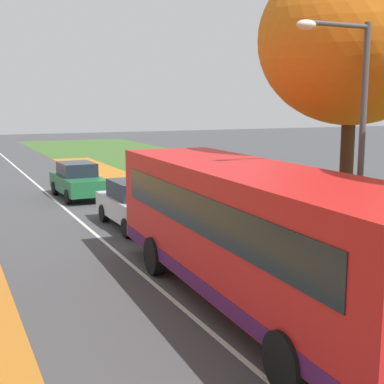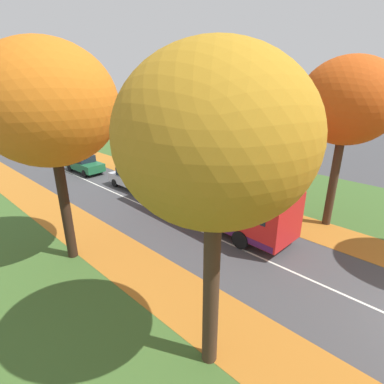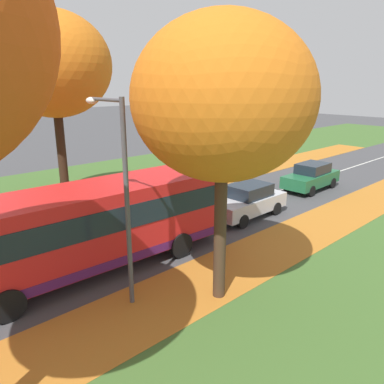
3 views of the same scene
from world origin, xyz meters
name	(u,v)px [view 1 (image 1 of 3)]	position (x,y,z in m)	size (l,w,h in m)	color
grass_verge_right	(304,207)	(9.20, 20.00, 0.00)	(12.00, 90.00, 0.01)	#3D6028
leaf_litter_right	(300,256)	(4.60, 14.00, 0.01)	(2.80, 60.00, 0.00)	#B26B23
road_centre_line	(88,228)	(0.00, 20.00, 0.00)	(0.12, 80.00, 0.01)	silver
tree_right_mid	(352,40)	(5.51, 13.30, 5.92)	(4.94, 4.94, 8.16)	#422D1E
streetlamp_right	(351,129)	(3.67, 11.12, 3.74)	(1.89, 0.28, 6.00)	#47474C
bus	(253,229)	(1.38, 11.36, 1.70)	(2.94, 10.49, 2.98)	red
car_silver_lead	(136,204)	(1.59, 19.49, 0.81)	(1.83, 4.22, 1.62)	#B7BABF
car_green_following	(78,180)	(1.09, 26.16, 0.81)	(1.88, 4.25, 1.62)	#1E6038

